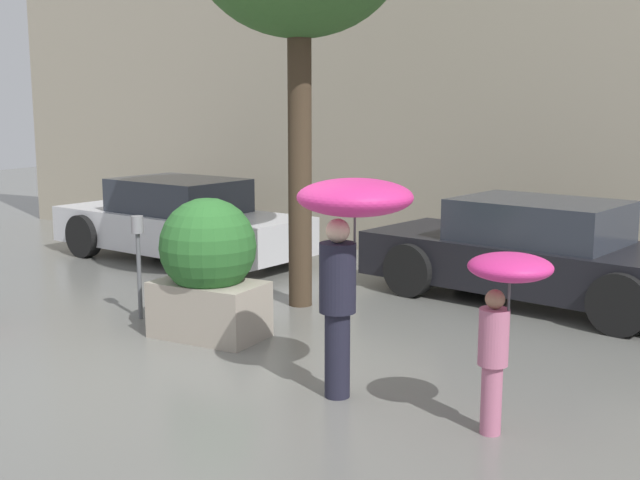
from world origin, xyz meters
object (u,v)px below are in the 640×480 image
(parked_car_near, at_px, (537,254))
(parking_meter, at_px, (138,245))
(person_adult, at_px, (350,225))
(person_child, at_px, (504,298))
(parked_car_far, at_px, (179,222))
(planter_box, at_px, (208,266))

(parked_car_near, xyz_separation_m, parking_meter, (-3.86, -3.07, 0.27))
(person_adult, relative_size, parking_meter, 1.55)
(person_adult, xyz_separation_m, parked_car_near, (0.59, 4.15, -0.90))
(person_child, height_order, parked_car_near, person_child)
(person_adult, xyz_separation_m, parked_car_far, (-5.13, 4.18, -0.90))
(parked_car_near, height_order, parked_car_far, same)
(planter_box, xyz_separation_m, parked_car_far, (-3.01, 3.31, -0.17))
(person_child, bearing_deg, parking_meter, 163.36)
(parked_car_near, relative_size, parking_meter, 3.84)
(planter_box, distance_m, person_adult, 2.41)
(person_adult, bearing_deg, planter_box, 132.08)
(parking_meter, bearing_deg, parked_car_near, 38.50)
(parked_car_near, bearing_deg, person_child, -157.91)
(parked_car_near, height_order, parking_meter, parked_car_near)
(parked_car_near, xyz_separation_m, parked_car_far, (-5.72, 0.03, -0.00))
(parked_car_far, height_order, parking_meter, parked_car_far)
(person_adult, bearing_deg, parked_car_near, 56.49)
(person_adult, bearing_deg, parking_meter, 136.22)
(person_adult, bearing_deg, parked_car_far, 115.38)
(person_adult, bearing_deg, person_child, -32.82)
(person_child, distance_m, parked_car_far, 7.84)
(parking_meter, bearing_deg, planter_box, -10.15)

